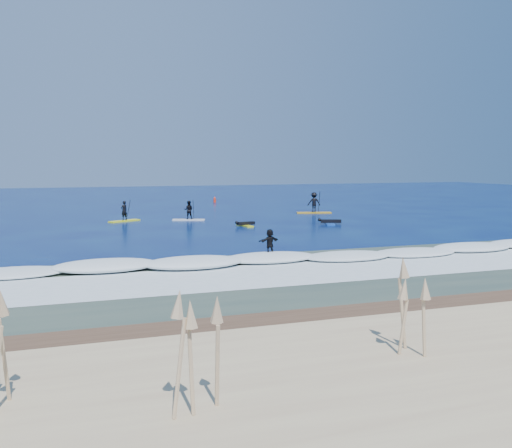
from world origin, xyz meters
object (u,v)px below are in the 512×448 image
object	(u,v)px
sup_paddler_center	(189,212)
sup_paddler_right	(314,204)
sup_paddler_left	(124,214)
prone_paddler_near	(245,224)
prone_paddler_far	(330,222)
marker_buoy	(215,200)
wave_surfer	(270,244)

from	to	relation	value
sup_paddler_center	sup_paddler_right	size ratio (longest dim) A/B	0.82
sup_paddler_left	prone_paddler_near	bearing A→B (deg)	-69.62
sup_paddler_center	prone_paddler_far	size ratio (longest dim) A/B	1.16
sup_paddler_left	sup_paddler_center	distance (m)	5.35
sup_paddler_center	sup_paddler_right	bearing A→B (deg)	31.36
sup_paddler_right	marker_buoy	distance (m)	17.87
marker_buoy	sup_paddler_center	bearing A→B (deg)	-111.06
sup_paddler_center	sup_paddler_right	distance (m)	13.22
sup_paddler_right	prone_paddler_near	world-z (taller)	sup_paddler_right
sup_paddler_left	wave_surfer	world-z (taller)	sup_paddler_left
sup_paddler_left	sup_paddler_right	size ratio (longest dim) A/B	0.81
prone_paddler_far	marker_buoy	size ratio (longest dim) A/B	3.15
sup_paddler_left	prone_paddler_near	distance (m)	10.73
sup_paddler_right	prone_paddler_near	size ratio (longest dim) A/B	1.63
sup_paddler_right	marker_buoy	world-z (taller)	sup_paddler_right
marker_buoy	prone_paddler_far	bearing A→B (deg)	-84.80
prone_paddler_far	wave_surfer	bearing A→B (deg)	162.82
sup_paddler_left	sup_paddler_right	bearing A→B (deg)	-25.78
wave_surfer	sup_paddler_right	bearing A→B (deg)	43.86
sup_paddler_left	prone_paddler_far	xyz separation A→B (m)	(15.27, -7.48, -0.45)
sup_paddler_center	wave_surfer	distance (m)	20.44
prone_paddler_far	marker_buoy	distance (m)	26.44
sup_paddler_center	prone_paddler_near	bearing A→B (deg)	-41.64
prone_paddler_far	wave_surfer	size ratio (longest dim) A/B	1.20
sup_paddler_left	marker_buoy	world-z (taller)	sup_paddler_left
sup_paddler_right	prone_paddler_near	distance (m)	12.95
prone_paddler_far	sup_paddler_right	bearing A→B (deg)	1.91
sup_paddler_left	prone_paddler_near	world-z (taller)	sup_paddler_left
sup_paddler_left	prone_paddler_far	world-z (taller)	sup_paddler_left
sup_paddler_center	marker_buoy	size ratio (longest dim) A/B	3.65
sup_paddler_center	prone_paddler_near	distance (m)	6.56
sup_paddler_left	prone_paddler_near	size ratio (longest dim) A/B	1.31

